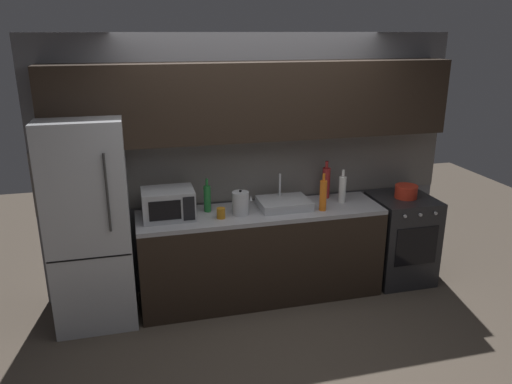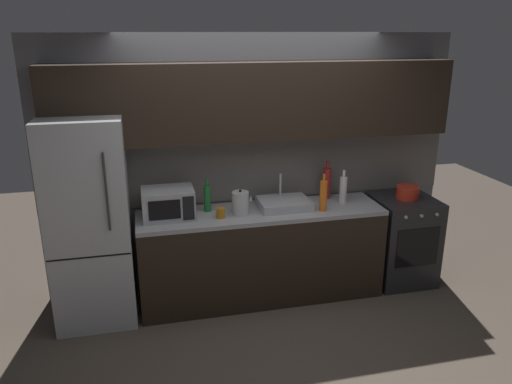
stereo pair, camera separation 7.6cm
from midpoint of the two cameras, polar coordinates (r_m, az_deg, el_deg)
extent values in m
plane|color=#4C4238|center=(4.31, 3.28, -17.56)|extent=(10.00, 10.00, 0.00)
cube|color=slate|center=(4.92, -1.01, 3.25)|extent=(4.06, 0.10, 2.50)
cube|color=slate|center=(4.88, -0.86, 2.53)|extent=(4.06, 0.01, 0.60)
cube|color=black|center=(4.58, -0.41, 10.44)|extent=(3.74, 0.34, 0.70)
cube|color=black|center=(4.84, 0.15, -7.37)|extent=(2.32, 0.60, 0.86)
cube|color=#9E9EA3|center=(4.66, 0.15, -2.37)|extent=(2.32, 0.60, 0.04)
cube|color=#B7BABF|center=(4.54, -19.07, -3.40)|extent=(0.68, 0.66, 1.85)
cube|color=black|center=(4.30, -19.11, -7.28)|extent=(0.67, 0.00, 0.01)
cylinder|color=#333333|center=(4.07, -17.31, -0.13)|extent=(0.02, 0.02, 0.65)
cube|color=#232326|center=(5.37, 15.91, -5.19)|extent=(0.60, 0.60, 0.90)
cube|color=black|center=(5.12, 17.63, -6.00)|extent=(0.45, 0.01, 0.40)
cylinder|color=#B2B2B7|center=(4.91, 16.40, -2.71)|extent=(0.03, 0.02, 0.03)
cylinder|color=#B2B2B7|center=(4.99, 18.04, -2.52)|extent=(0.03, 0.02, 0.03)
cylinder|color=#B2B2B7|center=(5.08, 19.62, -2.33)|extent=(0.03, 0.02, 0.03)
cube|color=#A8AAAF|center=(4.50, -10.57, -1.35)|extent=(0.46, 0.34, 0.27)
cube|color=black|center=(4.34, -10.95, -2.13)|extent=(0.28, 0.01, 0.18)
cube|color=black|center=(4.35, -8.23, -1.91)|extent=(0.10, 0.01, 0.22)
cube|color=#ADAFB5|center=(4.73, 2.76, -1.32)|extent=(0.48, 0.38, 0.08)
cylinder|color=silver|center=(4.80, 2.32, 0.88)|extent=(0.02, 0.02, 0.22)
cylinder|color=#B7BABF|center=(4.53, -2.28, -1.31)|extent=(0.16, 0.16, 0.22)
sphere|color=black|center=(4.49, -2.30, 0.13)|extent=(0.02, 0.02, 0.02)
cone|color=#B7BABF|center=(4.53, -1.08, -0.69)|extent=(0.03, 0.03, 0.05)
cylinder|color=orange|center=(4.65, 7.28, -0.42)|extent=(0.07, 0.07, 0.29)
cylinder|color=orange|center=(4.60, 7.37, 1.70)|extent=(0.03, 0.03, 0.07)
cylinder|color=silver|center=(4.90, 9.49, 0.28)|extent=(0.07, 0.07, 0.26)
cylinder|color=silver|center=(4.86, 9.59, 2.13)|extent=(0.03, 0.03, 0.07)
cylinder|color=#1E6B2D|center=(4.62, -6.11, -0.79)|extent=(0.07, 0.07, 0.25)
cylinder|color=#1E6B2D|center=(4.57, -6.18, 1.09)|extent=(0.03, 0.03, 0.07)
cylinder|color=#A82323|center=(5.01, 7.64, 1.04)|extent=(0.08, 0.08, 0.31)
cylinder|color=#A82323|center=(4.96, 7.74, 3.14)|extent=(0.03, 0.03, 0.07)
cylinder|color=#B27019|center=(4.46, -4.56, -2.45)|extent=(0.08, 0.08, 0.10)
cylinder|color=red|center=(5.21, 16.52, -0.06)|extent=(0.22, 0.22, 0.11)
cylinder|color=red|center=(5.19, 16.58, 0.62)|extent=(0.23, 0.23, 0.02)
camera|label=1|loc=(0.04, -90.48, -0.16)|focal=34.67mm
camera|label=2|loc=(0.04, 89.52, 0.16)|focal=34.67mm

